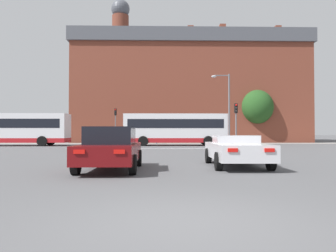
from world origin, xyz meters
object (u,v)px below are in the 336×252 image
car_roadster_right (236,150)px  bus_crossing_lead (175,129)px  pedestrian_walking_west (92,135)px  car_saloon_left (111,148)px  street_lamp_junction (226,102)px  bus_crossing_trailing (12,129)px  traffic_light_near_right (236,118)px  pedestrian_walking_east (157,135)px  traffic_light_far_left (115,120)px  pedestrian_waiting (220,136)px

car_roadster_right → bus_crossing_lead: size_ratio=0.44×
car_roadster_right → pedestrian_walking_west: size_ratio=2.65×
car_saloon_left → street_lamp_junction: size_ratio=0.62×
car_saloon_left → bus_crossing_trailing: size_ratio=0.39×
bus_crossing_lead → traffic_light_near_right: size_ratio=2.73×
car_roadster_right → pedestrian_walking_east: bearing=98.3°
car_roadster_right → pedestrian_walking_west: (-11.57, 28.69, 0.38)m
traffic_light_near_right → pedestrian_walking_east: size_ratio=2.25×
bus_crossing_trailing → street_lamp_junction: size_ratio=1.59×
car_saloon_left → bus_crossing_trailing: bus_crossing_trailing is taller
bus_crossing_lead → traffic_light_far_left: bearing=47.6°
traffic_light_far_left → pedestrian_walking_east: size_ratio=2.54×
car_saloon_left → street_lamp_junction: (8.19, 20.46, 3.56)m
bus_crossing_lead → street_lamp_junction: bearing=-108.4°
car_saloon_left → pedestrian_waiting: (9.03, 28.47, 0.16)m
pedestrian_waiting → bus_crossing_lead: bearing=77.9°
car_roadster_right → pedestrian_waiting: 27.66m
traffic_light_near_right → traffic_light_far_left: bearing=134.0°
traffic_light_far_left → pedestrian_walking_west: (-3.11, 1.33, -1.86)m
car_roadster_right → bus_crossing_trailing: bearing=132.2°
bus_crossing_trailing → pedestrian_waiting: size_ratio=7.12×
street_lamp_junction → pedestrian_walking_west: (-15.08, 9.39, -3.30)m
car_roadster_right → traffic_light_near_right: 15.51m
traffic_light_far_left → traffic_light_near_right: size_ratio=1.13×
car_saloon_left → street_lamp_junction: 22.33m
traffic_light_near_right → pedestrian_walking_west: bearing=137.7°
pedestrian_walking_west → street_lamp_junction: bearing=160.0°
car_saloon_left → traffic_light_far_left: bearing=97.4°
traffic_light_far_left → bus_crossing_trailing: bearing=-145.4°
car_saloon_left → bus_crossing_trailing: 25.69m
traffic_light_far_left → pedestrian_walking_east: bearing=5.8°
pedestrian_walking_west → pedestrian_walking_east: bearing=-173.9°
traffic_light_far_left → pedestrian_walking_west: bearing=156.9°
traffic_light_near_right → pedestrian_walking_east: 14.72m
street_lamp_junction → pedestrian_waiting: 8.74m
bus_crossing_trailing → bus_crossing_lead: bearing=-89.4°
street_lamp_junction → traffic_light_far_left: bearing=146.0°
traffic_light_far_left → pedestrian_waiting: bearing=-0.2°
pedestrian_waiting → street_lamp_junction: bearing=114.2°
pedestrian_waiting → pedestrian_walking_east: pedestrian_walking_east is taller
bus_crossing_trailing → pedestrian_walking_east: (14.59, 7.10, -0.75)m
bus_crossing_trailing → pedestrian_waiting: (22.38, 6.54, -0.82)m
street_lamp_junction → pedestrian_walking_west: 18.07m
car_roadster_right → street_lamp_junction: street_lamp_junction is taller
car_roadster_right → pedestrian_walking_west: bearing=113.2°
car_roadster_right → pedestrian_walking_west: pedestrian_walking_west is taller
street_lamp_junction → car_saloon_left: bearing=-111.8°
bus_crossing_trailing → traffic_light_far_left: traffic_light_far_left is taller
traffic_light_near_right → pedestrian_walking_west: traffic_light_near_right is taller
car_saloon_left → pedestrian_walking_west: size_ratio=2.53×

